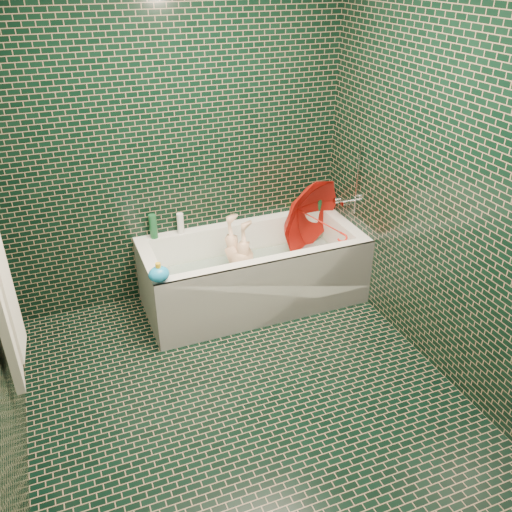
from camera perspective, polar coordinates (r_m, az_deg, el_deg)
name	(u,v)px	position (r m, az deg, el deg)	size (l,w,h in m)	color
floor	(246,398)	(3.55, -1.03, -14.75)	(2.80, 2.80, 0.00)	black
wall_back	(177,143)	(4.08, -8.36, 11.67)	(2.80, 2.80, 0.00)	black
wall_front	(403,402)	(1.80, 15.19, -14.59)	(2.80, 2.80, 0.00)	black
wall_right	(447,186)	(3.46, 19.50, 7.01)	(2.80, 2.80, 0.00)	black
bathtub	(254,278)	(4.29, -0.23, -2.36)	(1.70, 0.75, 0.55)	white
bath_mat	(253,283)	(4.33, -0.31, -2.87)	(1.35, 0.47, 0.01)	green
water	(253,268)	(4.26, -0.32, -1.24)	(1.48, 0.53, 0.00)	silver
faucet	(349,197)	(4.37, 9.75, 6.10)	(0.18, 0.19, 0.55)	silver
child	(241,271)	(4.19, -1.55, -1.62)	(0.33, 0.21, 0.89)	tan
umbrella	(321,222)	(4.37, 6.88, 3.56)	(0.63, 0.63, 0.55)	red
soap_bottle_a	(321,208)	(4.69, 6.87, 5.00)	(0.10, 0.10, 0.26)	white
soap_bottle_b	(327,209)	(4.69, 7.53, 4.95)	(0.09, 0.09, 0.19)	#441F75
soap_bottle_c	(323,207)	(4.71, 7.09, 5.13)	(0.14, 0.14, 0.17)	#164D28
bottle_right_tall	(319,198)	(4.62, 6.67, 6.09)	(0.06, 0.06, 0.22)	#164D28
bottle_right_pump	(327,198)	(4.67, 7.48, 6.05)	(0.05, 0.05, 0.18)	silver
bottle_left_tall	(153,226)	(4.20, -10.77, 3.08)	(0.06, 0.06, 0.19)	#164D28
bottle_left_short	(180,223)	(4.24, -7.96, 3.41)	(0.05, 0.05, 0.17)	white
rubber_duck	(296,207)	(4.59, 4.26, 5.17)	(0.11, 0.07, 0.09)	yellow
bath_toy	(159,274)	(3.64, -10.18, -1.87)	(0.15, 0.13, 0.14)	#188CD9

